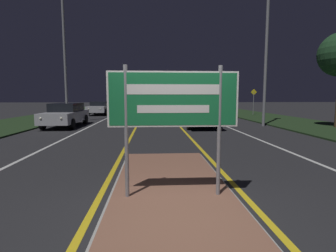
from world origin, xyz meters
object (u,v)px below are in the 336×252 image
at_px(streetlight_left_near, 63,21).
at_px(car_approaching_0, 66,114).
at_px(highway_sign, 173,105).
at_px(car_receding_1, 205,106).
at_px(streetlight_right_near, 268,10).
at_px(car_approaching_1, 100,107).
at_px(car_receding_2, 194,104).
at_px(warning_sign, 254,99).
at_px(car_receding_0, 200,114).
at_px(car_receding_3, 184,102).

bearing_deg(streetlight_left_near, car_approaching_0, -73.96).
xyz_separation_m(highway_sign, car_receding_1, (5.63, 24.97, -0.99)).
distance_m(streetlight_right_near, car_approaching_1, 17.76).
distance_m(car_receding_2, warning_sign, 12.81).
bearing_deg(highway_sign, car_receding_0, 77.31).
relative_size(streetlight_left_near, car_receding_1, 2.34).
relative_size(streetlight_right_near, car_receding_0, 2.29).
relative_size(highway_sign, car_receding_0, 0.50).
relative_size(streetlight_left_near, car_approaching_0, 2.23).
height_order(car_receding_0, car_receding_2, car_receding_0).
xyz_separation_m(car_receding_2, car_receding_3, (0.17, 12.44, 0.03)).
relative_size(car_approaching_0, car_approaching_1, 0.99).
distance_m(car_receding_3, car_approaching_0, 35.09).
distance_m(streetlight_left_near, car_receding_2, 22.55).
bearing_deg(car_receding_0, car_approaching_1, 125.60).
bearing_deg(streetlight_right_near, car_approaching_1, 137.69).
bearing_deg(streetlight_right_near, streetlight_left_near, 166.02).
bearing_deg(car_approaching_0, streetlight_right_near, -2.51).
relative_size(car_receding_0, car_receding_1, 1.00).
relative_size(highway_sign, car_receding_1, 0.50).
bearing_deg(car_receding_3, car_approaching_1, -116.91).
bearing_deg(car_approaching_1, car_receding_2, 41.85).
bearing_deg(highway_sign, car_approaching_0, 115.30).
height_order(car_receding_0, warning_sign, warning_sign).
height_order(streetlight_right_near, car_receding_2, streetlight_right_near).
relative_size(highway_sign, car_receding_3, 0.53).
height_order(car_receding_3, warning_sign, warning_sign).
relative_size(streetlight_left_near, streetlight_right_near, 1.02).
xyz_separation_m(streetlight_left_near, car_receding_2, (12.01, 18.04, -6.24)).
relative_size(streetlight_right_near, car_approaching_0, 2.19).
distance_m(car_receding_2, car_approaching_1, 15.12).
bearing_deg(streetlight_left_near, streetlight_right_near, -13.98).
height_order(car_receding_2, car_approaching_1, car_receding_2).
height_order(streetlight_right_near, warning_sign, streetlight_right_near).
bearing_deg(car_receding_1, car_receding_0, -102.71).
bearing_deg(car_receding_1, streetlight_left_near, -139.63).
xyz_separation_m(car_receding_1, car_approaching_1, (-11.34, -2.32, 0.01)).
bearing_deg(car_receding_3, car_receding_1, -90.28).
xyz_separation_m(highway_sign, streetlight_left_near, (-6.45, 14.70, 5.30)).
distance_m(car_receding_2, car_receding_3, 12.45).
bearing_deg(warning_sign, car_receding_2, 107.97).
bearing_deg(warning_sign, car_approaching_0, -150.51).
height_order(car_receding_3, car_approaching_1, car_receding_3).
bearing_deg(car_approaching_1, warning_sign, -7.76).
height_order(highway_sign, streetlight_left_near, streetlight_left_near).
bearing_deg(streetlight_right_near, highway_sign, -119.89).
relative_size(car_receding_0, warning_sign, 1.84).
height_order(highway_sign, car_receding_2, highway_sign).
relative_size(highway_sign, car_receding_2, 0.53).
distance_m(highway_sign, car_receding_0, 11.48).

